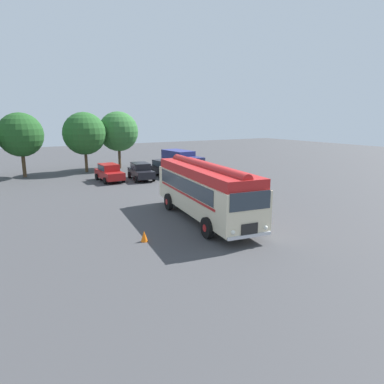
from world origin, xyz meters
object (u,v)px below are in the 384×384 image
(vintage_bus, at_px, (205,189))
(car_mid_left, at_px, (141,171))
(car_near_left, at_px, (109,172))
(traffic_cone, at_px, (144,236))
(box_van, at_px, (182,161))
(car_mid_right, at_px, (164,168))

(vintage_bus, bearing_deg, car_mid_left, 82.89)
(vintage_bus, height_order, car_mid_left, vintage_bus)
(car_near_left, height_order, traffic_cone, car_near_left)
(vintage_bus, bearing_deg, traffic_cone, -159.89)
(box_van, xyz_separation_m, traffic_cone, (-11.70, -17.39, -1.09))
(vintage_bus, relative_size, car_mid_left, 2.36)
(car_mid_left, height_order, traffic_cone, car_mid_left)
(traffic_cone, bearing_deg, car_mid_left, 68.25)
(vintage_bus, xyz_separation_m, car_mid_right, (4.69, 15.25, -1.05))
(car_mid_left, relative_size, traffic_cone, 7.95)
(car_mid_right, bearing_deg, box_van, 10.42)
(car_near_left, xyz_separation_m, box_van, (8.17, 0.37, 0.52))
(car_mid_left, xyz_separation_m, car_mid_right, (2.88, 0.72, 0.00))
(car_near_left, bearing_deg, traffic_cone, -101.72)
(car_mid_left, distance_m, car_mid_right, 2.97)
(car_mid_right, bearing_deg, car_mid_left, -165.91)
(box_van, bearing_deg, car_mid_right, -169.58)
(vintage_bus, relative_size, car_mid_right, 2.39)
(car_mid_right, bearing_deg, vintage_bus, -107.11)
(car_mid_left, bearing_deg, box_van, 12.46)
(car_mid_right, height_order, box_van, box_van)
(box_van, bearing_deg, vintage_bus, -114.16)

